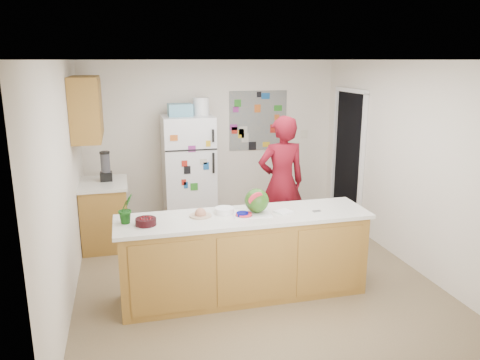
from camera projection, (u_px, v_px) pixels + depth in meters
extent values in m
cube|color=brown|center=(250.00, 274.00, 5.66)|extent=(4.00, 4.50, 0.02)
cube|color=beige|center=(213.00, 141.00, 7.47)|extent=(4.00, 0.02, 2.50)
cube|color=beige|center=(64.00, 184.00, 4.87)|extent=(0.02, 4.50, 2.50)
cube|color=beige|center=(406.00, 163.00, 5.82)|extent=(0.02, 4.50, 2.50)
cube|color=white|center=(251.00, 59.00, 5.03)|extent=(4.00, 4.50, 0.02)
cube|color=black|center=(349.00, 158.00, 7.23)|extent=(0.03, 0.85, 2.04)
cube|color=brown|center=(244.00, 257.00, 5.03)|extent=(2.60, 0.62, 0.88)
cube|color=silver|center=(244.00, 217.00, 4.91)|extent=(2.68, 0.70, 0.04)
cube|color=brown|center=(105.00, 215.00, 6.41)|extent=(0.60, 0.80, 0.86)
cube|color=silver|center=(103.00, 184.00, 6.30)|extent=(0.64, 0.84, 0.04)
cube|color=brown|center=(86.00, 108.00, 5.97)|extent=(0.35, 1.00, 0.80)
cube|color=silver|center=(189.00, 172.00, 7.10)|extent=(0.75, 0.70, 1.70)
cube|color=#5999B2|center=(180.00, 110.00, 6.84)|extent=(0.35, 0.28, 0.18)
cube|color=slate|center=(258.00, 121.00, 7.55)|extent=(0.95, 0.01, 0.95)
imported|color=maroon|center=(281.00, 183.00, 6.26)|extent=(0.68, 0.46, 1.80)
cylinder|color=black|center=(106.00, 167.00, 6.34)|extent=(0.12, 0.12, 0.38)
cube|color=white|center=(252.00, 214.00, 4.93)|extent=(0.41, 0.32, 0.01)
sphere|color=#214F17|center=(257.00, 201.00, 4.93)|extent=(0.26, 0.26, 0.26)
cylinder|color=red|center=(244.00, 214.00, 4.86)|extent=(0.17, 0.17, 0.02)
cylinder|color=black|center=(146.00, 222.00, 4.60)|extent=(0.24, 0.24, 0.07)
cylinder|color=silver|center=(224.00, 210.00, 4.96)|extent=(0.27, 0.27, 0.06)
cylinder|color=#050668|center=(242.00, 215.00, 4.84)|extent=(0.15, 0.15, 0.05)
cylinder|color=#C4B094|center=(200.00, 216.00, 4.86)|extent=(0.28, 0.28, 0.02)
cube|color=white|center=(284.00, 212.00, 4.98)|extent=(0.21, 0.20, 0.02)
cube|color=gray|center=(317.00, 211.00, 5.02)|extent=(0.09, 0.04, 0.01)
imported|color=#174811|center=(126.00, 209.00, 4.63)|extent=(0.21, 0.21, 0.30)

